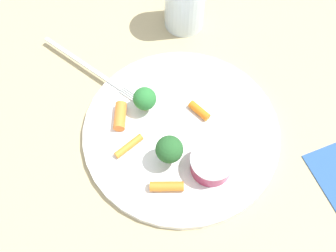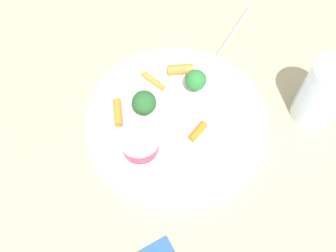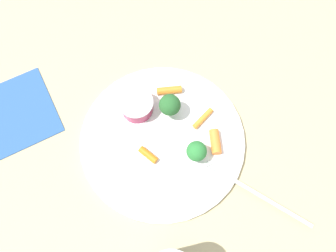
{
  "view_description": "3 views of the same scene",
  "coord_description": "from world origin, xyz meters",
  "px_view_note": "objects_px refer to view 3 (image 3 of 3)",
  "views": [
    {
      "loc": [
        -0.18,
        -0.24,
        0.56
      ],
      "look_at": [
        -0.02,
        0.01,
        0.03
      ],
      "focal_mm": 44.32,
      "sensor_mm": 36.0,
      "label": 1
    },
    {
      "loc": [
        0.22,
        -0.21,
        0.57
      ],
      "look_at": [
        0.0,
        -0.02,
        0.02
      ],
      "focal_mm": 42.06,
      "sensor_mm": 36.0,
      "label": 2
    },
    {
      "loc": [
        0.12,
        0.16,
        0.57
      ],
      "look_at": [
        -0.02,
        -0.01,
        0.03
      ],
      "focal_mm": 35.38,
      "sensor_mm": 36.0,
      "label": 3
    }
  ],
  "objects_px": {
    "carrot_stick_0": "(148,155)",
    "carrot_stick_1": "(203,118)",
    "carrot_stick_2": "(215,142)",
    "sauce_cup": "(137,106)",
    "plate": "(162,139)",
    "broccoli_floret_1": "(197,151)",
    "napkin": "(16,113)",
    "fork": "(256,193)",
    "broccoli_floret_0": "(170,105)",
    "carrot_stick_3": "(169,90)"
  },
  "relations": [
    {
      "from": "carrot_stick_3",
      "to": "carrot_stick_0",
      "type": "bearing_deg",
      "value": 34.74
    },
    {
      "from": "sauce_cup",
      "to": "broccoli_floret_1",
      "type": "bearing_deg",
      "value": 100.17
    },
    {
      "from": "broccoli_floret_0",
      "to": "carrot_stick_2",
      "type": "xyz_separation_m",
      "value": [
        -0.02,
        0.1,
        -0.02
      ]
    },
    {
      "from": "carrot_stick_0",
      "to": "carrot_stick_1",
      "type": "distance_m",
      "value": 0.12
    },
    {
      "from": "carrot_stick_0",
      "to": "carrot_stick_3",
      "type": "bearing_deg",
      "value": -145.26
    },
    {
      "from": "carrot_stick_0",
      "to": "plate",
      "type": "bearing_deg",
      "value": -165.81
    },
    {
      "from": "fork",
      "to": "napkin",
      "type": "distance_m",
      "value": 0.46
    },
    {
      "from": "broccoli_floret_0",
      "to": "carrot_stick_3",
      "type": "bearing_deg",
      "value": -128.02
    },
    {
      "from": "broccoli_floret_0",
      "to": "carrot_stick_2",
      "type": "height_order",
      "value": "broccoli_floret_0"
    },
    {
      "from": "carrot_stick_2",
      "to": "carrot_stick_3",
      "type": "height_order",
      "value": "carrot_stick_2"
    },
    {
      "from": "sauce_cup",
      "to": "carrot_stick_0",
      "type": "distance_m",
      "value": 0.09
    },
    {
      "from": "napkin",
      "to": "carrot_stick_0",
      "type": "bearing_deg",
      "value": 121.74
    },
    {
      "from": "carrot_stick_2",
      "to": "fork",
      "type": "bearing_deg",
      "value": 86.76
    },
    {
      "from": "carrot_stick_1",
      "to": "fork",
      "type": "bearing_deg",
      "value": 82.72
    },
    {
      "from": "broccoli_floret_0",
      "to": "carrot_stick_1",
      "type": "bearing_deg",
      "value": 128.52
    },
    {
      "from": "carrot_stick_0",
      "to": "napkin",
      "type": "relative_size",
      "value": 0.24
    },
    {
      "from": "carrot_stick_1",
      "to": "sauce_cup",
      "type": "bearing_deg",
      "value": -48.89
    },
    {
      "from": "broccoli_floret_1",
      "to": "carrot_stick_3",
      "type": "distance_m",
      "value": 0.14
    },
    {
      "from": "plate",
      "to": "fork",
      "type": "bearing_deg",
      "value": 109.01
    },
    {
      "from": "carrot_stick_2",
      "to": "sauce_cup",
      "type": "bearing_deg",
      "value": -64.75
    },
    {
      "from": "plate",
      "to": "broccoli_floret_1",
      "type": "bearing_deg",
      "value": 111.7
    },
    {
      "from": "broccoli_floret_1",
      "to": "napkin",
      "type": "relative_size",
      "value": 0.29
    },
    {
      "from": "carrot_stick_0",
      "to": "carrot_stick_2",
      "type": "xyz_separation_m",
      "value": [
        -0.11,
        0.06,
        0.0
      ]
    },
    {
      "from": "broccoli_floret_0",
      "to": "fork",
      "type": "height_order",
      "value": "broccoli_floret_0"
    },
    {
      "from": "sauce_cup",
      "to": "carrot_stick_1",
      "type": "distance_m",
      "value": 0.12
    },
    {
      "from": "carrot_stick_2",
      "to": "broccoli_floret_0",
      "type": "bearing_deg",
      "value": -75.76
    },
    {
      "from": "sauce_cup",
      "to": "carrot_stick_1",
      "type": "bearing_deg",
      "value": 131.11
    },
    {
      "from": "broccoli_floret_0",
      "to": "fork",
      "type": "relative_size",
      "value": 0.28
    },
    {
      "from": "carrot_stick_3",
      "to": "fork",
      "type": "height_order",
      "value": "carrot_stick_3"
    },
    {
      "from": "carrot_stick_3",
      "to": "fork",
      "type": "relative_size",
      "value": 0.25
    },
    {
      "from": "carrot_stick_0",
      "to": "carrot_stick_1",
      "type": "bearing_deg",
      "value": 176.29
    },
    {
      "from": "broccoli_floret_0",
      "to": "carrot_stick_3",
      "type": "distance_m",
      "value": 0.05
    },
    {
      "from": "sauce_cup",
      "to": "carrot_stick_3",
      "type": "bearing_deg",
      "value": 172.49
    },
    {
      "from": "sauce_cup",
      "to": "carrot_stick_2",
      "type": "distance_m",
      "value": 0.16
    },
    {
      "from": "fork",
      "to": "napkin",
      "type": "bearing_deg",
      "value": -58.51
    },
    {
      "from": "plate",
      "to": "carrot_stick_0",
      "type": "bearing_deg",
      "value": 14.19
    },
    {
      "from": "sauce_cup",
      "to": "fork",
      "type": "relative_size",
      "value": 0.32
    },
    {
      "from": "broccoli_floret_1",
      "to": "carrot_stick_2",
      "type": "distance_m",
      "value": 0.05
    },
    {
      "from": "broccoli_floret_1",
      "to": "carrot_stick_0",
      "type": "bearing_deg",
      "value": -39.01
    },
    {
      "from": "sauce_cup",
      "to": "napkin",
      "type": "distance_m",
      "value": 0.23
    },
    {
      "from": "carrot_stick_3",
      "to": "napkin",
      "type": "bearing_deg",
      "value": -31.4
    },
    {
      "from": "carrot_stick_2",
      "to": "fork",
      "type": "height_order",
      "value": "carrot_stick_2"
    },
    {
      "from": "carrot_stick_0",
      "to": "carrot_stick_1",
      "type": "xyz_separation_m",
      "value": [
        -0.12,
        0.01,
        -0.0
      ]
    },
    {
      "from": "sauce_cup",
      "to": "carrot_stick_1",
      "type": "relative_size",
      "value": 1.29
    },
    {
      "from": "carrot_stick_1",
      "to": "carrot_stick_3",
      "type": "height_order",
      "value": "carrot_stick_3"
    },
    {
      "from": "napkin",
      "to": "broccoli_floret_1",
      "type": "bearing_deg",
      "value": 126.26
    },
    {
      "from": "broccoli_floret_1",
      "to": "carrot_stick_0",
      "type": "xyz_separation_m",
      "value": [
        0.06,
        -0.05,
        -0.02
      ]
    },
    {
      "from": "sauce_cup",
      "to": "broccoli_floret_0",
      "type": "height_order",
      "value": "broccoli_floret_0"
    },
    {
      "from": "broccoli_floret_1",
      "to": "napkin",
      "type": "distance_m",
      "value": 0.35
    },
    {
      "from": "carrot_stick_0",
      "to": "carrot_stick_1",
      "type": "relative_size",
      "value": 0.76
    }
  ]
}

